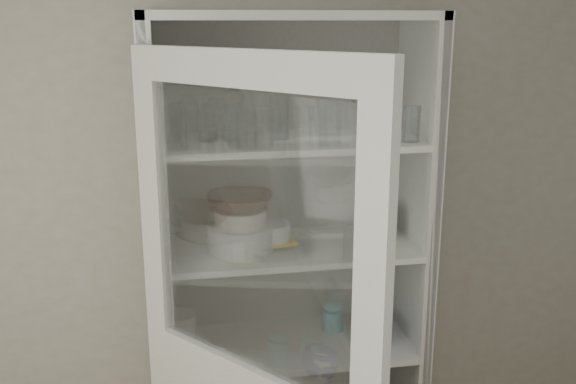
# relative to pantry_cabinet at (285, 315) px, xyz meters

# --- Properties ---
(wall_back) EXTENTS (3.60, 0.02, 2.60)m
(wall_back) POSITION_rel_pantry_cabinet_xyz_m (-0.20, 0.16, 0.36)
(wall_back) COLOR gray
(wall_back) RESTS_ON ground
(pantry_cabinet) EXTENTS (1.00, 0.45, 2.10)m
(pantry_cabinet) POSITION_rel_pantry_cabinet_xyz_m (0.00, 0.00, 0.00)
(pantry_cabinet) COLOR #BAB9B1
(pantry_cabinet) RESTS_ON floor
(tumbler_0) EXTENTS (0.09, 0.09, 0.15)m
(tumbler_0) POSITION_rel_pantry_cabinet_xyz_m (-0.39, -0.20, 0.79)
(tumbler_0) COLOR silver
(tumbler_0) RESTS_ON shelf_glass
(tumbler_1) EXTENTS (0.08, 0.08, 0.14)m
(tumbler_1) POSITION_rel_pantry_cabinet_xyz_m (-0.19, -0.19, 0.79)
(tumbler_1) COLOR silver
(tumbler_1) RESTS_ON shelf_glass
(tumbler_2) EXTENTS (0.08, 0.08, 0.13)m
(tumbler_2) POSITION_rel_pantry_cabinet_xyz_m (-0.16, -0.23, 0.79)
(tumbler_2) COLOR silver
(tumbler_2) RESTS_ON shelf_glass
(tumbler_3) EXTENTS (0.09, 0.09, 0.13)m
(tumbler_3) POSITION_rel_pantry_cabinet_xyz_m (-0.11, -0.21, 0.79)
(tumbler_3) COLOR silver
(tumbler_3) RESTS_ON shelf_glass
(tumbler_4) EXTENTS (0.07, 0.07, 0.13)m
(tumbler_4) POSITION_rel_pantry_cabinet_xyz_m (0.07, -0.22, 0.78)
(tumbler_4) COLOR silver
(tumbler_4) RESTS_ON shelf_glass
(tumbler_5) EXTENTS (0.09, 0.09, 0.15)m
(tumbler_5) POSITION_rel_pantry_cabinet_xyz_m (0.12, -0.22, 0.80)
(tumbler_5) COLOR silver
(tumbler_5) RESTS_ON shelf_glass
(tumbler_6) EXTENTS (0.08, 0.08, 0.12)m
(tumbler_6) POSITION_rel_pantry_cabinet_xyz_m (0.41, -0.20, 0.78)
(tumbler_6) COLOR silver
(tumbler_6) RESTS_ON shelf_glass
(tumbler_7) EXTENTS (0.07, 0.07, 0.13)m
(tumbler_7) POSITION_rel_pantry_cabinet_xyz_m (-0.41, -0.05, 0.79)
(tumbler_7) COLOR silver
(tumbler_7) RESTS_ON shelf_glass
(tumbler_8) EXTENTS (0.07, 0.07, 0.14)m
(tumbler_8) POSITION_rel_pantry_cabinet_xyz_m (-0.28, -0.06, 0.79)
(tumbler_8) COLOR silver
(tumbler_8) RESTS_ON shelf_glass
(tumbler_9) EXTENTS (0.08, 0.08, 0.13)m
(tumbler_9) POSITION_rel_pantry_cabinet_xyz_m (-0.20, -0.07, 0.79)
(tumbler_9) COLOR silver
(tumbler_9) RESTS_ON shelf_glass
(tumbler_10) EXTENTS (0.09, 0.09, 0.15)m
(tumbler_10) POSITION_rel_pantry_cabinet_xyz_m (-0.03, -0.06, 0.79)
(tumbler_10) COLOR silver
(tumbler_10) RESTS_ON shelf_glass
(goblet_0) EXTENTS (0.07, 0.07, 0.16)m
(goblet_0) POSITION_rel_pantry_cabinet_xyz_m (-0.25, 0.01, 0.80)
(goblet_0) COLOR silver
(goblet_0) RESTS_ON shelf_glass
(goblet_1) EXTENTS (0.08, 0.08, 0.19)m
(goblet_1) POSITION_rel_pantry_cabinet_xyz_m (-0.18, 0.03, 0.82)
(goblet_1) COLOR silver
(goblet_1) RESTS_ON shelf_glass
(goblet_2) EXTENTS (0.07, 0.07, 0.15)m
(goblet_2) POSITION_rel_pantry_cabinet_xyz_m (0.30, 0.04, 0.80)
(goblet_2) COLOR silver
(goblet_2) RESTS_ON shelf_glass
(goblet_3) EXTENTS (0.07, 0.07, 0.15)m
(goblet_3) POSITION_rel_pantry_cabinet_xyz_m (0.38, 0.02, 0.80)
(goblet_3) COLOR silver
(goblet_3) RESTS_ON shelf_glass
(plate_stack_front) EXTENTS (0.24, 0.24, 0.10)m
(plate_stack_front) POSITION_rel_pantry_cabinet_xyz_m (-0.18, -0.10, 0.37)
(plate_stack_front) COLOR silver
(plate_stack_front) RESTS_ON shelf_plates
(plate_stack_back) EXTENTS (0.23, 0.23, 0.11)m
(plate_stack_back) POSITION_rel_pantry_cabinet_xyz_m (-0.17, 0.05, 0.38)
(plate_stack_back) COLOR silver
(plate_stack_back) RESTS_ON shelf_plates
(cream_bowl) EXTENTS (0.22, 0.22, 0.06)m
(cream_bowl) POSITION_rel_pantry_cabinet_xyz_m (-0.18, -0.10, 0.45)
(cream_bowl) COLOR beige
(cream_bowl) RESTS_ON plate_stack_front
(terracotta_bowl) EXTENTS (0.26, 0.26, 0.06)m
(terracotta_bowl) POSITION_rel_pantry_cabinet_xyz_m (-0.18, -0.10, 0.50)
(terracotta_bowl) COLOR #432518
(terracotta_bowl) RESTS_ON cream_bowl
(glass_platter) EXTENTS (0.38, 0.38, 0.02)m
(glass_platter) POSITION_rel_pantry_cabinet_xyz_m (-0.07, -0.08, 0.33)
(glass_platter) COLOR silver
(glass_platter) RESTS_ON shelf_plates
(yellow_trivet) EXTENTS (0.18, 0.18, 0.01)m
(yellow_trivet) POSITION_rel_pantry_cabinet_xyz_m (-0.07, -0.08, 0.34)
(yellow_trivet) COLOR gold
(yellow_trivet) RESTS_ON glass_platter
(white_ramekin) EXTENTS (0.14, 0.14, 0.06)m
(white_ramekin) POSITION_rel_pantry_cabinet_xyz_m (-0.07, -0.08, 0.38)
(white_ramekin) COLOR silver
(white_ramekin) RESTS_ON yellow_trivet
(grey_bowl_stack) EXTENTS (0.12, 0.12, 0.12)m
(grey_bowl_stack) POSITION_rel_pantry_cabinet_xyz_m (0.36, -0.05, 0.38)
(grey_bowl_stack) COLOR silver
(grey_bowl_stack) RESTS_ON shelf_plates
(mug_blue) EXTENTS (0.16, 0.16, 0.11)m
(mug_blue) POSITION_rel_pantry_cabinet_xyz_m (0.32, -0.13, -0.03)
(mug_blue) COLOR #1A2898
(mug_blue) RESTS_ON shelf_mugs
(mug_teal) EXTENTS (0.11, 0.11, 0.10)m
(mug_teal) POSITION_rel_pantry_cabinet_xyz_m (0.33, -0.03, -0.03)
(mug_teal) COLOR teal
(mug_teal) RESTS_ON shelf_mugs
(mug_white) EXTENTS (0.12, 0.12, 0.09)m
(mug_white) POSITION_rel_pantry_cabinet_xyz_m (0.31, -0.16, -0.04)
(mug_white) COLOR silver
(mug_white) RESTS_ON shelf_mugs
(teal_jar) EXTENTS (0.08, 0.08, 0.10)m
(teal_jar) POSITION_rel_pantry_cabinet_xyz_m (0.20, 0.00, -0.03)
(teal_jar) COLOR teal
(teal_jar) RESTS_ON shelf_mugs
(measuring_cups) EXTENTS (0.10, 0.10, 0.04)m
(measuring_cups) POSITION_rel_pantry_cabinet_xyz_m (-0.34, -0.12, -0.06)
(measuring_cups) COLOR #A7A7AE
(measuring_cups) RESTS_ON shelf_mugs
(white_canister) EXTENTS (0.15, 0.15, 0.15)m
(white_canister) POSITION_rel_pantry_cabinet_xyz_m (-0.41, -0.05, -0.01)
(white_canister) COLOR silver
(white_canister) RESTS_ON shelf_mugs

